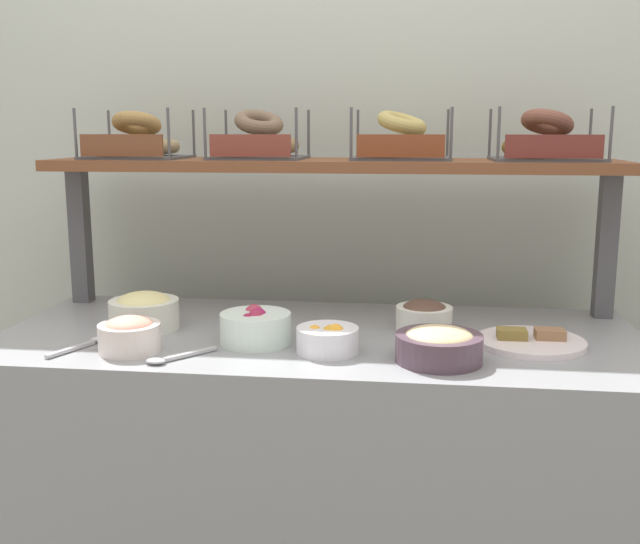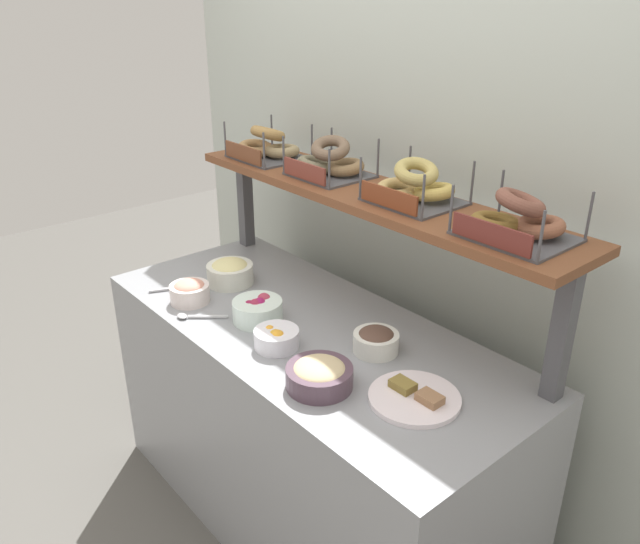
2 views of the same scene
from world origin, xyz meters
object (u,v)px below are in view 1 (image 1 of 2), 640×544
(bowl_fruit_salad, at_px, (328,339))
(bagel_basket_poppy, at_px, (258,141))
(serving_spoon_by_edge, at_px, (87,344))
(bowl_chocolate_spread, at_px, (424,316))
(bowl_beet_salad, at_px, (255,327))
(serving_plate_white, at_px, (531,341))
(bowl_lox_spread, at_px, (130,334))
(bowl_hummus, at_px, (439,345))
(bagel_basket_sesame, at_px, (401,142))
(bagel_basket_cinnamon_raisin, at_px, (546,143))
(bowl_egg_salad, at_px, (144,311))
(serving_spoon_near_plate, at_px, (172,358))
(bagel_basket_everything, at_px, (137,142))

(bowl_fruit_salad, relative_size, bagel_basket_poppy, 0.52)
(serving_spoon_by_edge, bearing_deg, bowl_chocolate_spread, 17.17)
(bowl_beet_salad, xyz_separation_m, serving_spoon_by_edge, (-0.40, -0.08, -0.03))
(bowl_fruit_salad, xyz_separation_m, serving_plate_white, (0.48, 0.12, -0.02))
(bowl_lox_spread, bearing_deg, bowl_hummus, 1.19)
(serving_plate_white, height_order, bagel_basket_sesame, bagel_basket_sesame)
(bagel_basket_sesame, distance_m, bagel_basket_cinnamon_raisin, 0.39)
(bowl_lox_spread, bearing_deg, serving_plate_white, 10.49)
(bowl_egg_salad, xyz_separation_m, serving_spoon_near_plate, (0.16, -0.26, -0.04))
(bowl_lox_spread, distance_m, bowl_egg_salad, 0.20)
(bowl_chocolate_spread, xyz_separation_m, bagel_basket_cinnamon_raisin, (0.31, 0.20, 0.44))
(serving_spoon_near_plate, bearing_deg, bagel_basket_cinnamon_raisin, 31.14)
(serving_spoon_by_edge, distance_m, bagel_basket_sesame, 0.99)
(bowl_egg_salad, height_order, bagel_basket_sesame, bagel_basket_sesame)
(bowl_beet_salad, xyz_separation_m, bowl_chocolate_spread, (0.41, 0.17, -0.00))
(bowl_lox_spread, bearing_deg, bowl_egg_salad, 101.00)
(bowl_beet_salad, relative_size, serving_spoon_by_edge, 1.05)
(serving_spoon_by_edge, bearing_deg, serving_spoon_near_plate, -19.16)
(serving_plate_white, relative_size, bagel_basket_sesame, 0.93)
(serving_plate_white, bearing_deg, bowl_hummus, -144.67)
(bowl_hummus, relative_size, bagel_basket_cinnamon_raisin, 0.68)
(serving_spoon_by_edge, height_order, bagel_basket_poppy, bagel_basket_poppy)
(serving_spoon_near_plate, height_order, bagel_basket_everything, bagel_basket_everything)
(bagel_basket_sesame, bearing_deg, bowl_beet_salad, -130.83)
(bowl_beet_salad, distance_m, bagel_basket_everything, 0.71)
(bowl_lox_spread, xyz_separation_m, bagel_basket_sesame, (0.61, 0.50, 0.44))
(bowl_lox_spread, height_order, bagel_basket_everything, bagel_basket_everything)
(bowl_hummus, height_order, serving_spoon_near_plate, bowl_hummus)
(serving_spoon_by_edge, bearing_deg, bagel_basket_everything, 93.18)
(bowl_beet_salad, distance_m, bowl_egg_salad, 0.33)
(bowl_egg_salad, bearing_deg, serving_spoon_by_edge, -114.71)
(bowl_egg_salad, bearing_deg, bowl_fruit_salad, -16.57)
(bowl_chocolate_spread, xyz_separation_m, bagel_basket_sesame, (-0.07, 0.22, 0.44))
(bowl_hummus, distance_m, bowl_beet_salad, 0.45)
(bowl_chocolate_spread, bearing_deg, bagel_basket_sesame, 108.38)
(bowl_fruit_salad, relative_size, serving_plate_white, 0.56)
(bowl_chocolate_spread, bearing_deg, bowl_fruit_salad, -135.05)
(bowl_hummus, xyz_separation_m, bagel_basket_poppy, (-0.51, 0.48, 0.44))
(bowl_lox_spread, relative_size, bowl_beet_salad, 0.84)
(serving_spoon_by_edge, bearing_deg, bowl_lox_spread, -12.73)
(bagel_basket_everything, xyz_separation_m, bagel_basket_cinnamon_raisin, (1.14, 0.00, 0.00))
(bagel_basket_cinnamon_raisin, bearing_deg, serving_plate_white, -100.99)
(bowl_hummus, xyz_separation_m, bowl_chocolate_spread, (-0.03, 0.26, 0.00))
(bowl_fruit_salad, height_order, bowl_lox_spread, bowl_lox_spread)
(bowl_chocolate_spread, height_order, serving_spoon_near_plate, bowl_chocolate_spread)
(bowl_chocolate_spread, relative_size, serving_spoon_near_plate, 1.03)
(bagel_basket_poppy, relative_size, bagel_basket_cinnamon_raisin, 0.98)
(serving_plate_white, distance_m, bagel_basket_sesame, 0.66)
(bowl_chocolate_spread, height_order, bagel_basket_poppy, bagel_basket_poppy)
(bowl_beet_salad, xyz_separation_m, serving_spoon_near_plate, (-0.16, -0.16, -0.03))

